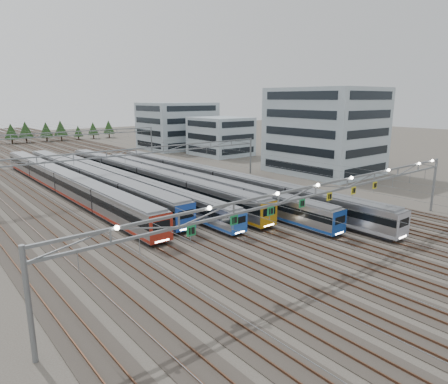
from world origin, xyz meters
TOP-DOWN VIEW (x-y plane):
  - ground at (0.00, 0.00)m, footprint 400.00×400.00m
  - track_bed at (0.00, 100.00)m, footprint 54.00×260.00m
  - train_a at (-11.25, 46.26)m, footprint 3.03×67.88m
  - train_b at (-6.75, 46.26)m, footprint 3.06×64.29m
  - train_c at (-2.25, 41.09)m, footprint 2.53×63.78m
  - train_d at (2.25, 41.75)m, footprint 2.97×66.09m
  - train_e at (6.75, 32.92)m, footprint 2.70×63.25m
  - train_f at (11.25, 30.23)m, footprint 2.90×68.99m
  - gantry_near at (-0.05, -0.12)m, footprint 56.36×0.61m
  - gantry_mid at (0.00, 40.00)m, footprint 56.36×0.36m
  - gantry_far at (0.00, 85.00)m, footprint 56.36×0.36m
  - depot_bldg_south at (41.82, 30.56)m, footprint 18.00×22.00m
  - depot_bldg_mid at (41.63, 67.79)m, footprint 14.00×16.00m
  - depot_bldg_north at (40.52, 89.60)m, footprint 22.00×18.00m

SIDE VIEW (x-z plane):
  - ground at x=0.00m, z-range 0.00..0.00m
  - track_bed at x=0.00m, z-range -1.22..4.20m
  - train_c at x=-2.25m, z-range 0.25..3.53m
  - train_e at x=6.75m, z-range 0.25..3.77m
  - train_f at x=11.25m, z-range 0.25..4.03m
  - train_d at x=2.25m, z-range 0.25..4.12m
  - train_a at x=-11.25m, z-range 0.25..4.20m
  - train_b at x=-6.75m, z-range 0.25..4.24m
  - depot_bldg_mid at x=41.63m, z-range 0.00..11.13m
  - gantry_mid at x=0.00m, z-range 2.39..10.39m
  - gantry_far at x=0.00m, z-range 2.39..10.39m
  - gantry_near at x=-0.05m, z-range 3.05..11.13m
  - depot_bldg_north at x=40.52m, z-range 0.00..15.17m
  - depot_bldg_south at x=41.82m, z-range 0.00..18.84m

